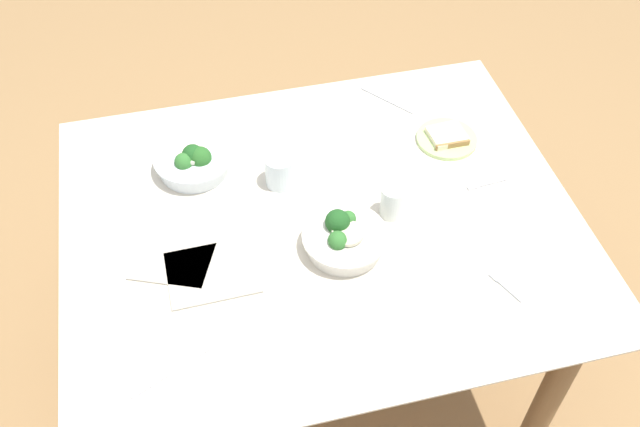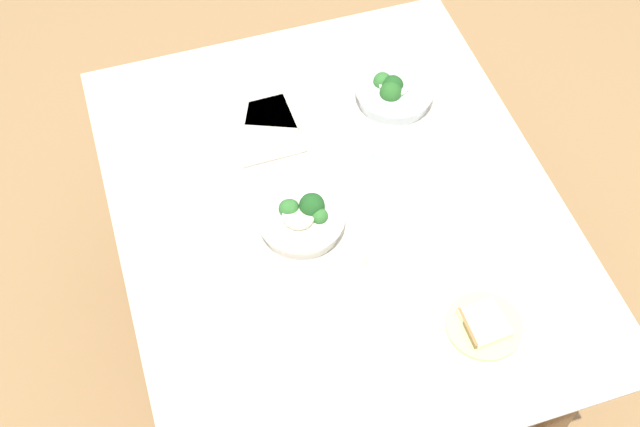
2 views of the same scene
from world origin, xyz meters
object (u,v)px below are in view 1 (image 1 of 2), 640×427
fork_by_far_bowl (504,286)px  napkin_folded_lower (212,273)px  table_knife_right (387,100)px  table_knife_left (171,372)px  water_glass_side (393,201)px  broccoli_bowl_near (343,237)px  fork_by_near_bowl (485,184)px  broccoli_bowl_far (194,161)px  napkin_folded_upper (173,260)px  bread_side_plate (447,138)px  water_glass_center (280,170)px

fork_by_far_bowl → napkin_folded_lower: bearing=49.9°
table_knife_right → table_knife_left: bearing=-81.0°
water_glass_side → fork_by_far_bowl: water_glass_side is taller
water_glass_side → table_knife_left: bearing=-151.4°
broccoli_bowl_near → fork_by_far_bowl: (0.34, -0.21, -0.03)m
fork_by_near_bowl → table_knife_right: (-0.15, 0.40, -0.00)m
broccoli_bowl_far → napkin_folded_lower: size_ratio=0.99×
broccoli_bowl_far → napkin_folded_upper: (-0.09, -0.30, -0.03)m
broccoli_bowl_far → fork_by_near_bowl: 0.79m
bread_side_plate → napkin_folded_lower: bread_side_plate is taller
water_glass_side → bread_side_plate: bearing=44.1°
table_knife_left → bread_side_plate: bearing=9.0°
bread_side_plate → napkin_folded_lower: bearing=-156.4°
napkin_folded_upper → napkin_folded_lower: bearing=-34.5°
broccoli_bowl_far → water_glass_side: (0.48, -0.28, 0.01)m
broccoli_bowl_far → broccoli_bowl_near: 0.48m
napkin_folded_upper → napkin_folded_lower: (0.09, -0.06, 0.00)m
water_glass_center → fork_by_far_bowl: water_glass_center is taller
fork_by_near_bowl → napkin_folded_upper: 0.85m
bread_side_plate → napkin_folded_upper: (-0.81, -0.25, -0.01)m
table_knife_right → napkin_folded_lower: bearing=-86.6°
broccoli_bowl_far → water_glass_center: bearing=-25.0°
table_knife_left → table_knife_right: (0.73, 0.77, 0.00)m
napkin_folded_lower → water_glass_side: bearing=9.9°
fork_by_far_bowl → napkin_folded_lower: 0.70m
table_knife_right → broccoli_bowl_far: bearing=-112.6°
fork_by_near_bowl → napkin_folded_lower: 0.77m
table_knife_left → fork_by_near_bowl: bearing=-1.9°
broccoli_bowl_near → napkin_folded_upper: (-0.42, 0.05, -0.03)m
water_glass_center → table_knife_left: size_ratio=0.48×
broccoli_bowl_far → fork_by_far_bowl: 0.88m
water_glass_side → table_knife_right: 0.46m
table_knife_right → fork_by_near_bowl: bearing=-17.2°
water_glass_center → fork_by_near_bowl: (0.53, -0.14, -0.04)m
water_glass_center → table_knife_left: water_glass_center is taller
fork_by_near_bowl → table_knife_left: same height
broccoli_bowl_far → bread_side_plate: bearing=-4.1°
table_knife_left → water_glass_center: bearing=31.0°
napkin_folded_upper → napkin_folded_lower: size_ratio=0.87×
water_glass_center → napkin_folded_lower: water_glass_center is taller
broccoli_bowl_near → bread_side_plate: broccoli_bowl_near is taller
bread_side_plate → broccoli_bowl_far: bearing=175.9°
table_knife_left → table_knife_right: same height
water_glass_center → water_glass_side: size_ratio=0.99×
napkin_folded_lower → table_knife_left: bearing=-116.9°
broccoli_bowl_far → bread_side_plate: (0.72, -0.05, -0.02)m
fork_by_near_bowl → napkin_folded_upper: (-0.85, -0.06, 0.00)m
water_glass_center → table_knife_right: size_ratio=0.48×
water_glass_center → broccoli_bowl_near: bearing=-67.3°
broccoli_bowl_far → napkin_folded_lower: bearing=-90.5°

